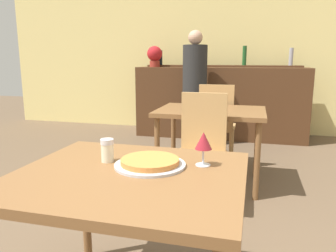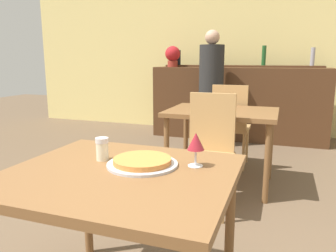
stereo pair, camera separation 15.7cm
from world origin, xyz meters
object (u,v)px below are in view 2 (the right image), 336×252
potted_plant (173,55)px  person_standing (211,85)px  chair_far_side_back (230,121)px  chair_far_side_front (209,144)px  cheese_shaker (102,149)px  wine_glass (196,142)px  pizza_tray (142,162)px

potted_plant → person_standing: bearing=-35.3°
chair_far_side_back → chair_far_side_front: bearing=90.0°
cheese_shaker → wine_glass: (0.45, 0.06, 0.06)m
wine_glass → potted_plant: bearing=110.4°
chair_far_side_front → cheese_shaker: bearing=-102.9°
chair_far_side_back → person_standing: bearing=-64.8°
chair_far_side_front → pizza_tray: size_ratio=2.86×
person_standing → potted_plant: person_standing is taller
pizza_tray → person_standing: bearing=96.6°
chair_far_side_back → pizza_tray: 2.30m
wine_glass → potted_plant: 3.90m
person_standing → wine_glass: 3.16m
cheese_shaker → person_standing: size_ratio=0.07×
person_standing → pizza_tray: bearing=-83.4°
pizza_tray → cheese_shaker: size_ratio=2.95×
chair_far_side_front → chair_far_side_back: same height
potted_plant → chair_far_side_back: bearing=-50.6°
chair_far_side_front → chair_far_side_back: (-0.00, 1.08, 0.00)m
wine_glass → cheese_shaker: bearing=-172.4°
chair_far_side_front → potted_plant: bearing=115.0°
wine_glass → potted_plant: (-1.35, 3.64, 0.43)m
chair_far_side_front → potted_plant: size_ratio=2.88×
chair_far_side_front → cheese_shaker: (-0.27, -1.19, 0.25)m
chair_far_side_front → potted_plant: potted_plant is taller
chair_far_side_front → pizza_tray: chair_far_side_front is taller
chair_far_side_front → chair_far_side_back: size_ratio=1.00×
chair_far_side_front → cheese_shaker: size_ratio=8.43×
chair_far_side_back → potted_plant: bearing=-50.6°
person_standing → potted_plant: (-0.75, 0.53, 0.41)m
chair_far_side_back → cheese_shaker: (-0.27, -2.28, 0.25)m
wine_glass → potted_plant: potted_plant is taller
wine_glass → potted_plant: size_ratio=0.48×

